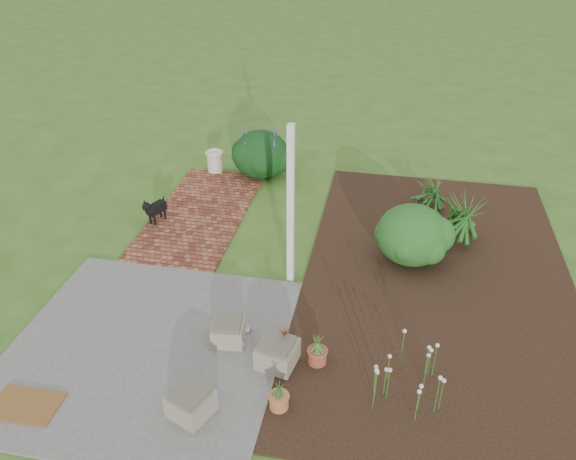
% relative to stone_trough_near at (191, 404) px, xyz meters
% --- Properties ---
extents(ground, '(80.00, 80.00, 0.00)m').
position_rel_stone_trough_near_xyz_m(ground, '(0.31, 2.63, -0.18)').
color(ground, '#385F1E').
rests_on(ground, ground).
extents(concrete_patio, '(3.50, 3.50, 0.04)m').
position_rel_stone_trough_near_xyz_m(concrete_patio, '(-0.94, 0.88, -0.16)').
color(concrete_patio, '#5C5C59').
rests_on(concrete_patio, ground).
extents(brick_path, '(1.60, 3.50, 0.04)m').
position_rel_stone_trough_near_xyz_m(brick_path, '(-1.39, 4.38, -0.16)').
color(brick_path, '#5C261D').
rests_on(brick_path, ground).
extents(garden_bed, '(4.00, 7.00, 0.03)m').
position_rel_stone_trough_near_xyz_m(garden_bed, '(2.81, 3.13, -0.17)').
color(garden_bed, black).
rests_on(garden_bed, ground).
extents(veranda_post, '(0.10, 0.10, 2.50)m').
position_rel_stone_trough_near_xyz_m(veranda_post, '(0.61, 2.73, 1.07)').
color(veranda_post, white).
rests_on(veranda_post, ground).
extents(stone_trough_near, '(0.57, 0.57, 0.29)m').
position_rel_stone_trough_near_xyz_m(stone_trough_near, '(0.00, 0.00, 0.00)').
color(stone_trough_near, '#776D5B').
rests_on(stone_trough_near, concrete_patio).
extents(stone_trough_mid, '(0.53, 0.53, 0.30)m').
position_rel_stone_trough_near_xyz_m(stone_trough_mid, '(0.79, 0.94, 0.01)').
color(stone_trough_mid, gray).
rests_on(stone_trough_mid, concrete_patio).
extents(stone_trough_far, '(0.46, 0.46, 0.27)m').
position_rel_stone_trough_near_xyz_m(stone_trough_far, '(0.08, 1.22, -0.01)').
color(stone_trough_far, '#7A6B5C').
rests_on(stone_trough_far, concrete_patio).
extents(coir_doormat, '(0.77, 0.50, 0.02)m').
position_rel_stone_trough_near_xyz_m(coir_doormat, '(-1.90, -0.28, -0.13)').
color(coir_doormat, brown).
rests_on(coir_doormat, concrete_patio).
extents(black_dog, '(0.30, 0.51, 0.46)m').
position_rel_stone_trough_near_xyz_m(black_dog, '(-2.05, 3.90, 0.13)').
color(black_dog, black).
rests_on(black_dog, brick_path).
extents(cream_ceramic_urn, '(0.40, 0.40, 0.42)m').
position_rel_stone_trough_near_xyz_m(cream_ceramic_urn, '(-1.65, 6.11, 0.07)').
color(cream_ceramic_urn, beige).
rests_on(cream_ceramic_urn, brick_path).
extents(evergreen_shrub, '(1.12, 1.12, 0.95)m').
position_rel_stone_trough_near_xyz_m(evergreen_shrub, '(2.36, 3.62, 0.32)').
color(evergreen_shrub, '#0D3E11').
rests_on(evergreen_shrub, garden_bed).
extents(agapanthus_clump_back, '(1.42, 1.42, 1.03)m').
position_rel_stone_trough_near_xyz_m(agapanthus_clump_back, '(3.13, 4.36, 0.36)').
color(agapanthus_clump_back, '#0E3F13').
rests_on(agapanthus_clump_back, garden_bed).
extents(agapanthus_clump_front, '(0.81, 0.81, 0.72)m').
position_rel_stone_trough_near_xyz_m(agapanthus_clump_front, '(2.69, 5.37, 0.20)').
color(agapanthus_clump_front, '#14441C').
rests_on(agapanthus_clump_front, garden_bed).
extents(pink_flower_patch, '(0.97, 0.97, 0.60)m').
position_rel_stone_trough_near_xyz_m(pink_flower_patch, '(2.41, 0.79, 0.15)').
color(pink_flower_patch, '#113D0F').
rests_on(pink_flower_patch, garden_bed).
extents(terracotta_pot_bronze, '(0.29, 0.29, 0.23)m').
position_rel_stone_trough_near_xyz_m(terracotta_pot_bronze, '(0.86, 1.04, -0.04)').
color(terracotta_pot_bronze, brown).
rests_on(terracotta_pot_bronze, garden_bed).
extents(terracotta_pot_small_left, '(0.27, 0.27, 0.20)m').
position_rel_stone_trough_near_xyz_m(terracotta_pot_small_left, '(1.27, 1.07, -0.06)').
color(terracotta_pot_small_left, brown).
rests_on(terracotta_pot_small_left, garden_bed).
extents(terracotta_pot_small_right, '(0.29, 0.29, 0.19)m').
position_rel_stone_trough_near_xyz_m(terracotta_pot_small_right, '(0.95, 0.28, -0.06)').
color(terracotta_pot_small_right, '#AF693B').
rests_on(terracotta_pot_small_right, garden_bed).
extents(purple_flowering_bush, '(1.45, 1.45, 0.97)m').
position_rel_stone_trough_near_xyz_m(purple_flowering_bush, '(-0.69, 6.19, 0.30)').
color(purple_flowering_bush, black).
rests_on(purple_flowering_bush, ground).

